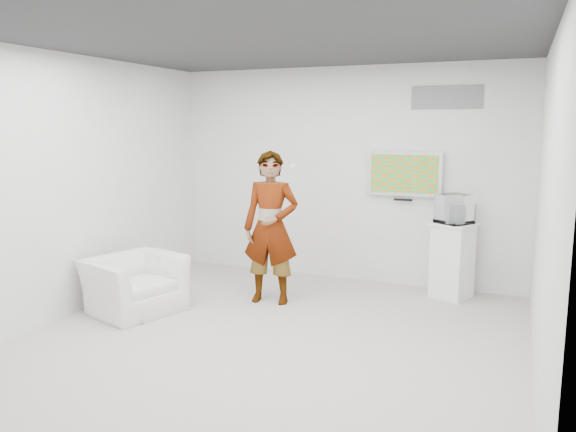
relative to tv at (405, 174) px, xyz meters
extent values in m
cube|color=#B3AEA4|center=(-0.85, -2.45, -1.55)|extent=(5.00, 5.00, 0.01)
cube|color=#2E2F31|center=(-0.85, -2.45, 1.45)|extent=(5.00, 5.00, 0.01)
cube|color=silver|center=(-0.85, 0.05, -0.05)|extent=(5.00, 0.01, 3.00)
cube|color=silver|center=(-0.85, -4.95, -0.05)|extent=(5.00, 0.01, 3.00)
cube|color=silver|center=(-3.35, -2.45, -0.05)|extent=(0.01, 5.00, 3.00)
cube|color=silver|center=(1.65, -2.45, -0.05)|extent=(0.01, 5.00, 3.00)
cube|color=silver|center=(0.00, 0.00, 0.00)|extent=(1.00, 0.08, 0.60)
cube|color=slate|center=(0.50, 0.04, 1.00)|extent=(0.90, 0.02, 0.30)
imported|color=silver|center=(-1.37, -1.36, -0.61)|extent=(0.75, 0.55, 1.89)
imported|color=silver|center=(-2.72, -2.32, -1.22)|extent=(1.16, 1.24, 0.66)
cube|color=white|center=(0.70, -0.31, -1.07)|extent=(0.61, 0.61, 0.97)
cylinder|color=silver|center=(0.63, -0.11, -1.40)|extent=(0.23, 0.23, 0.29)
cube|color=white|center=(0.70, -0.31, -0.40)|extent=(0.51, 0.51, 0.37)
cube|color=white|center=(0.70, -0.31, -0.46)|extent=(0.14, 0.17, 0.24)
cube|color=white|center=(-1.14, -1.17, 0.15)|extent=(0.05, 0.13, 0.03)
camera|label=1|loc=(1.42, -7.57, 0.65)|focal=35.00mm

